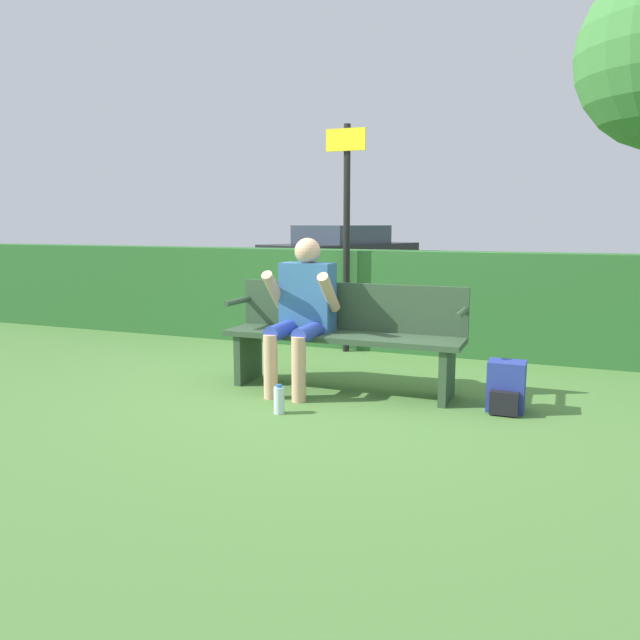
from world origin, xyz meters
TOP-DOWN VIEW (x-y plane):
  - ground_plane at (0.00, 0.00)m, footprint 40.00×40.00m
  - hedge_back at (0.00, 1.78)m, footprint 12.00×0.38m
  - park_bench at (0.00, 0.06)m, footprint 1.96×0.45m
  - person_seated at (-0.32, -0.06)m, footprint 0.57×0.63m
  - backpack at (1.31, -0.10)m, footprint 0.26×0.27m
  - water_bottle at (-0.21, -0.76)m, footprint 0.08×0.08m
  - signpost at (-0.49, 1.50)m, footprint 0.42×0.09m
  - parked_car at (-3.65, 10.22)m, footprint 3.27×4.51m

SIDE VIEW (x-z plane):
  - ground_plane at x=0.00m, z-range 0.00..0.00m
  - water_bottle at x=-0.21m, z-range -0.01..0.21m
  - backpack at x=1.31m, z-range -0.01..0.36m
  - park_bench at x=0.00m, z-range 0.03..0.90m
  - hedge_back at x=0.00m, z-range 0.00..1.07m
  - parked_car at x=-3.65m, z-range -0.03..1.27m
  - person_seated at x=-0.32m, z-range 0.07..1.31m
  - signpost at x=-0.49m, z-range 0.17..2.52m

